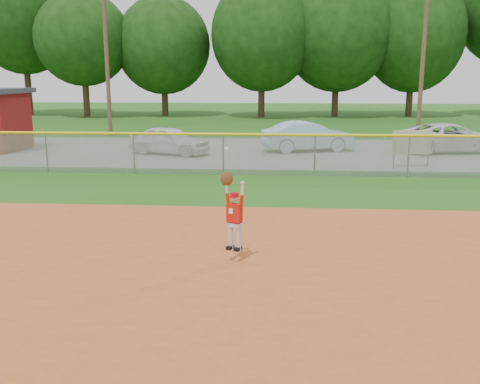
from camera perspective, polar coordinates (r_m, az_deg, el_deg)
name	(u,v)px	position (r m, az deg, el deg)	size (l,w,h in m)	color
ground	(169,273)	(10.20, -7.53, -8.54)	(120.00, 120.00, 0.00)	#1F5212
clay_infield	(124,354)	(7.54, -12.24, -16.49)	(24.00, 16.00, 0.04)	#A94B1E
parking_strip	(236,151)	(25.65, -0.43, 4.35)	(44.00, 10.00, 0.03)	slate
car_white_a	(170,140)	(24.83, -7.51, 5.50)	(1.51, 3.75, 1.28)	silver
car_blue	(308,136)	(25.79, 7.27, 5.92)	(1.50, 4.31, 1.42)	#8AB6CE
car_white_b	(451,138)	(27.15, 21.59, 5.40)	(2.25, 4.87, 1.35)	silver
sponsor_sign	(412,143)	(22.05, 17.87, 4.97)	(1.63, 0.52, 1.49)	gray
outfield_fence	(223,151)	(19.61, -1.80, 4.39)	(40.06, 0.10, 1.55)	gray
power_lines	(262,55)	(31.35, 2.32, 14.36)	(19.40, 0.24, 9.00)	#4C3823
tree_line	(267,27)	(47.39, 2.93, 17.17)	(62.37, 13.00, 14.43)	#422D1C
ballplayer	(233,212)	(10.32, -0.72, -2.10)	(0.50, 0.33, 2.01)	silver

